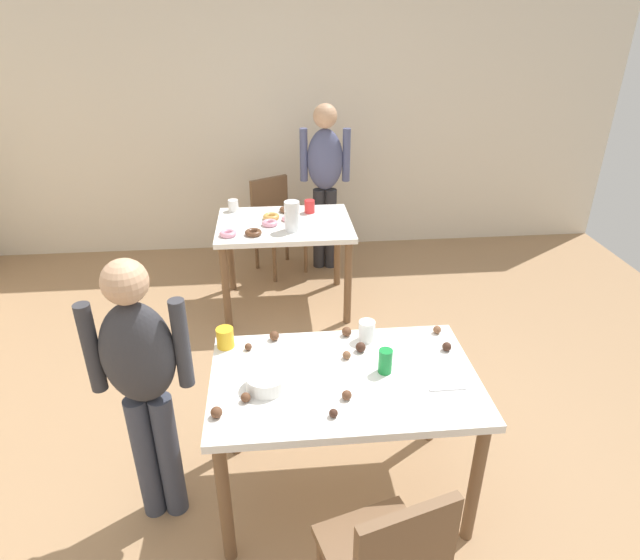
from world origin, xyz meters
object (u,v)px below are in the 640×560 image
dining_table_far (285,235)px  chair_near_table (389,560)px  person_adult_far (325,174)px  pitcher_far (292,216)px  soda_can (385,361)px  person_girl_near (143,377)px  chair_far_table (276,219)px  dining_table_near (344,393)px  mixing_bowl (266,381)px

dining_table_far → chair_near_table: 2.79m
dining_table_far → person_adult_far: size_ratio=0.69×
person_adult_far → pitcher_far: person_adult_far is taller
soda_can → pitcher_far: 1.85m
person_girl_near → person_adult_far: bearing=68.3°
chair_far_table → dining_table_far: bearing=-85.2°
dining_table_near → chair_near_table: chair_near_table is taller
chair_near_table → pitcher_far: 2.64m
person_girl_near → mixing_bowl: person_girl_near is taller
person_adult_far → mixing_bowl: person_adult_far is taller
dining_table_far → person_adult_far: 0.87m
person_adult_far → pitcher_far: (-0.34, -0.89, -0.06)m
dining_table_near → soda_can: (0.20, 0.02, 0.16)m
chair_near_table → soda_can: size_ratio=7.13×
person_girl_near → pitcher_far: 2.02m
dining_table_near → mixing_bowl: (-0.36, -0.05, 0.13)m
chair_far_table → soda_can: bearing=-80.3°
dining_table_near → chair_near_table: size_ratio=1.44×
person_adult_far → mixing_bowl: bearing=-101.3°
person_adult_far → pitcher_far: 0.96m
person_girl_near → person_adult_far: person_adult_far is taller
chair_far_table → person_adult_far: size_ratio=0.56×
person_adult_far → pitcher_far: size_ratio=6.67×
chair_far_table → person_adult_far: (0.46, -0.02, 0.43)m
person_girl_near → dining_table_far: bearing=71.1°
mixing_bowl → chair_far_table: bearing=88.1°
chair_far_table → pitcher_far: pitcher_far is taller
person_adult_far → soda_can: (0.00, -2.71, -0.11)m
chair_near_table → mixing_bowl: chair_near_table is taller
mixing_bowl → soda_can: 0.56m
pitcher_far → person_adult_far: bearing=68.9°
chair_near_table → pitcher_far: (-0.22, 2.61, 0.37)m
chair_far_table → pitcher_far: bearing=-82.6°
dining_table_near → chair_far_table: (-0.27, 2.74, -0.16)m
person_girl_near → mixing_bowl: (0.54, -0.01, -0.05)m
dining_table_far → pitcher_far: bearing=-71.7°
person_girl_near → mixing_bowl: bearing=-1.4°
dining_table_near → soda_can: 0.25m
chair_far_table → person_girl_near: (-0.64, -2.78, 0.34)m
pitcher_far → dining_table_near: bearing=-85.3°
dining_table_near → dining_table_far: same height
person_girl_near → person_adult_far: 2.97m
dining_table_far → pitcher_far: 0.29m
person_adult_far → pitcher_far: bearing=-111.1°
chair_near_table → person_adult_far: size_ratio=0.56×
chair_far_table → mixing_bowl: 2.81m
dining_table_far → chair_far_table: size_ratio=1.22×
pitcher_far → dining_table_far: bearing=108.3°
chair_near_table → pitcher_far: bearing=94.8°
chair_far_table → soda_can: size_ratio=7.13×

